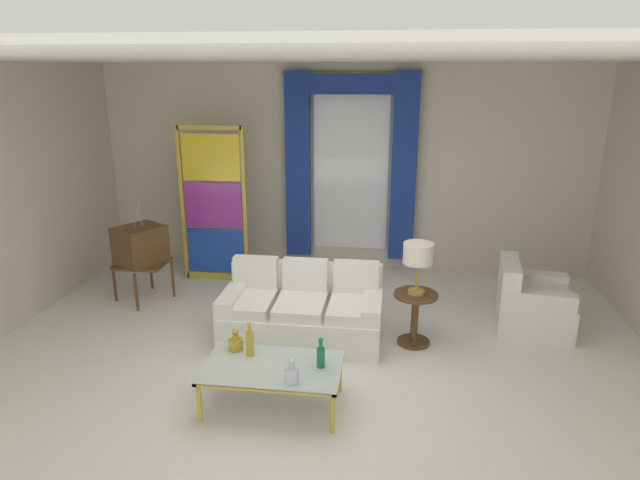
% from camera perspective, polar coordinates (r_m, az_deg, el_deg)
% --- Properties ---
extents(ground_plane, '(16.00, 16.00, 0.00)m').
position_cam_1_polar(ground_plane, '(5.86, -0.58, -12.51)').
color(ground_plane, white).
extents(wall_rear, '(8.00, 0.12, 3.00)m').
position_cam_1_polar(wall_rear, '(8.25, 2.47, 7.39)').
color(wall_rear, beige).
rests_on(wall_rear, ground).
extents(wall_left, '(0.12, 7.00, 3.00)m').
position_cam_1_polar(wall_left, '(7.29, -29.72, 3.81)').
color(wall_left, beige).
rests_on(wall_left, ground).
extents(ceiling_slab, '(8.00, 7.60, 0.04)m').
position_cam_1_polar(ceiling_slab, '(5.88, 0.51, 18.32)').
color(ceiling_slab, white).
extents(curtained_window, '(2.00, 0.17, 2.70)m').
position_cam_1_polar(curtained_window, '(8.04, 3.20, 8.86)').
color(curtained_window, white).
rests_on(curtained_window, ground).
extents(couch_white_long, '(1.76, 0.92, 0.86)m').
position_cam_1_polar(couch_white_long, '(6.26, -1.75, -7.35)').
color(couch_white_long, white).
rests_on(couch_white_long, ground).
extents(coffee_table, '(1.22, 0.71, 0.41)m').
position_cam_1_polar(coffee_table, '(5.01, -4.95, -13.18)').
color(coffee_table, silver).
rests_on(coffee_table, ground).
extents(bottle_blue_decanter, '(0.07, 0.07, 0.28)m').
position_cam_1_polar(bottle_blue_decanter, '(4.91, 0.08, -11.89)').
color(bottle_blue_decanter, '#196B3D').
rests_on(bottle_blue_decanter, coffee_table).
extents(bottle_crystal_tall, '(0.14, 0.14, 0.21)m').
position_cam_1_polar(bottle_crystal_tall, '(5.26, -8.70, -10.47)').
color(bottle_crystal_tall, gold).
rests_on(bottle_crystal_tall, coffee_table).
extents(bottle_amber_squat, '(0.07, 0.07, 0.33)m').
position_cam_1_polar(bottle_amber_squat, '(5.11, -7.28, -10.45)').
color(bottle_amber_squat, gold).
rests_on(bottle_amber_squat, coffee_table).
extents(bottle_ruby_flask, '(0.11, 0.11, 0.23)m').
position_cam_1_polar(bottle_ruby_flask, '(4.71, -2.95, -13.70)').
color(bottle_ruby_flask, silver).
rests_on(bottle_ruby_flask, coffee_table).
extents(vintage_tv, '(0.73, 0.76, 1.35)m').
position_cam_1_polar(vintage_tv, '(7.45, -18.12, -0.66)').
color(vintage_tv, brown).
rests_on(vintage_tv, ground).
extents(armchair_white, '(0.91, 0.91, 0.80)m').
position_cam_1_polar(armchair_white, '(6.90, 20.86, -6.29)').
color(armchair_white, white).
rests_on(armchair_white, ground).
extents(stained_glass_divider, '(0.95, 0.05, 2.20)m').
position_cam_1_polar(stained_glass_divider, '(7.83, -10.96, 3.25)').
color(stained_glass_divider, gold).
rests_on(stained_glass_divider, ground).
extents(peacock_figurine, '(0.44, 0.60, 0.50)m').
position_cam_1_polar(peacock_figurine, '(7.65, -7.54, -3.49)').
color(peacock_figurine, beige).
rests_on(peacock_figurine, ground).
extents(round_side_table, '(0.48, 0.48, 0.59)m').
position_cam_1_polar(round_side_table, '(6.15, 9.81, -7.54)').
color(round_side_table, brown).
rests_on(round_side_table, ground).
extents(table_lamp_brass, '(0.32, 0.32, 0.57)m').
position_cam_1_polar(table_lamp_brass, '(5.91, 10.14, -1.60)').
color(table_lamp_brass, '#B29338').
rests_on(table_lamp_brass, round_side_table).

